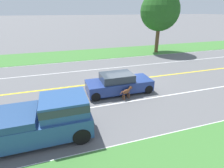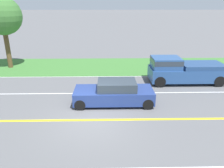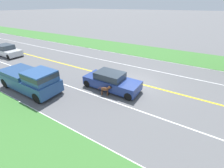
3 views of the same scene
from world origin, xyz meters
TOP-DOWN VIEW (x-y plane):
  - ground_plane at (0.00, 0.00)m, footprint 400.00×400.00m
  - centre_divider_line at (0.00, 0.00)m, footprint 0.18×160.00m
  - lane_edge_line_right at (7.00, 0.00)m, footprint 0.14×160.00m
  - lane_dash_same_dir at (3.50, 0.00)m, footprint 0.10×160.00m
  - grass_verge_right at (10.00, 0.00)m, footprint 6.00×160.00m
  - ego_car at (1.96, -1.18)m, footprint 1.83×4.54m
  - dog at (3.07, -0.99)m, footprint 0.45×1.03m
  - pickup_truck at (5.44, -6.29)m, footprint 2.05×5.28m
  - roadside_tree_right_near at (9.78, 8.08)m, footprint 3.23×3.23m

SIDE VIEW (x-z plane):
  - ground_plane at x=0.00m, z-range 0.00..0.00m
  - centre_divider_line at x=0.00m, z-range 0.00..0.01m
  - lane_edge_line_right at x=7.00m, z-range 0.00..0.01m
  - lane_dash_same_dir at x=3.50m, z-range 0.00..0.01m
  - grass_verge_right at x=10.00m, z-range 0.00..0.03m
  - dog at x=3.07m, z-range 0.11..0.94m
  - ego_car at x=1.96m, z-range -0.05..1.35m
  - pickup_truck at x=5.44m, z-range 0.01..1.92m
  - roadside_tree_right_near at x=9.78m, z-range 1.42..7.57m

